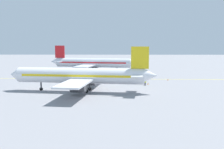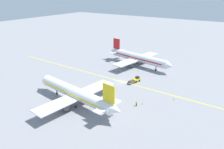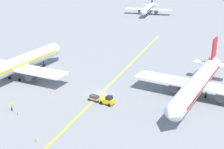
{
  "view_description": "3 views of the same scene",
  "coord_description": "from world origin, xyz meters",
  "px_view_note": "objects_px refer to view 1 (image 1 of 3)",
  "views": [
    {
      "loc": [
        -83.53,
        -5.73,
        11.06
      ],
      "look_at": [
        -4.9,
        -4.22,
        2.0
      ],
      "focal_mm": 42.0,
      "sensor_mm": 36.0,
      "label": 1
    },
    {
      "loc": [
        -66.06,
        -39.93,
        33.13
      ],
      "look_at": [
        -2.54,
        3.08,
        3.14
      ],
      "focal_mm": 35.0,
      "sensor_mm": 36.0,
      "label": 2
    },
    {
      "loc": [
        23.33,
        -59.25,
        28.14
      ],
      "look_at": [
        1.94,
        2.54,
        4.0
      ],
      "focal_mm": 50.0,
      "sensor_mm": 36.0,
      "label": 3
    }
  ],
  "objects_px": {
    "ground_crew_worker": "(145,82)",
    "traffic_cone_mid_apron": "(108,83)",
    "baggage_tug_white": "(113,75)",
    "baggage_cart_trailing": "(110,77)",
    "traffic_cone_by_wingtip": "(148,84)",
    "airplane_adjacent_stand": "(92,63)",
    "airplane_at_gate": "(82,76)",
    "traffic_cone_near_nose": "(168,80)"
  },
  "relations": [
    {
      "from": "traffic_cone_by_wingtip",
      "to": "airplane_adjacent_stand",
      "type": "bearing_deg",
      "value": 30.07
    },
    {
      "from": "baggage_cart_trailing",
      "to": "ground_crew_worker",
      "type": "xyz_separation_m",
      "value": [
        -13.67,
        -9.7,
        0.15
      ]
    },
    {
      "from": "ground_crew_worker",
      "to": "airplane_adjacent_stand",
      "type": "bearing_deg",
      "value": 27.28
    },
    {
      "from": "baggage_cart_trailing",
      "to": "traffic_cone_by_wingtip",
      "type": "xyz_separation_m",
      "value": [
        -11.68,
        -10.7,
        -0.49
      ]
    },
    {
      "from": "airplane_adjacent_stand",
      "to": "ground_crew_worker",
      "type": "height_order",
      "value": "airplane_adjacent_stand"
    },
    {
      "from": "baggage_tug_white",
      "to": "traffic_cone_mid_apron",
      "type": "distance_m",
      "value": 13.97
    },
    {
      "from": "baggage_cart_trailing",
      "to": "traffic_cone_by_wingtip",
      "type": "relative_size",
      "value": 5.18
    },
    {
      "from": "baggage_tug_white",
      "to": "traffic_cone_mid_apron",
      "type": "relative_size",
      "value": 5.93
    },
    {
      "from": "traffic_cone_mid_apron",
      "to": "traffic_cone_by_wingtip",
      "type": "relative_size",
      "value": 1.0
    },
    {
      "from": "traffic_cone_near_nose",
      "to": "airplane_adjacent_stand",
      "type": "bearing_deg",
      "value": 47.44
    },
    {
      "from": "airplane_at_gate",
      "to": "airplane_adjacent_stand",
      "type": "relative_size",
      "value": 1.0
    },
    {
      "from": "baggage_tug_white",
      "to": "ground_crew_worker",
      "type": "xyz_separation_m",
      "value": [
        -16.88,
        -8.95,
        0.01
      ]
    },
    {
      "from": "traffic_cone_near_nose",
      "to": "traffic_cone_by_wingtip",
      "type": "bearing_deg",
      "value": 139.93
    },
    {
      "from": "baggage_tug_white",
      "to": "baggage_cart_trailing",
      "type": "bearing_deg",
      "value": 166.75
    },
    {
      "from": "baggage_cart_trailing",
      "to": "airplane_adjacent_stand",
      "type": "bearing_deg",
      "value": 21.09
    },
    {
      "from": "airplane_at_gate",
      "to": "ground_crew_worker",
      "type": "height_order",
      "value": "airplane_at_gate"
    },
    {
      "from": "airplane_at_gate",
      "to": "airplane_adjacent_stand",
      "type": "height_order",
      "value": "same"
    },
    {
      "from": "airplane_at_gate",
      "to": "traffic_cone_mid_apron",
      "type": "distance_m",
      "value": 14.09
    },
    {
      "from": "airplane_at_gate",
      "to": "traffic_cone_near_nose",
      "type": "xyz_separation_m",
      "value": [
        19.86,
        -24.03,
        -3.43
      ]
    },
    {
      "from": "airplane_at_gate",
      "to": "ground_crew_worker",
      "type": "bearing_deg",
      "value": -59.42
    },
    {
      "from": "airplane_at_gate",
      "to": "traffic_cone_mid_apron",
      "type": "bearing_deg",
      "value": -25.19
    },
    {
      "from": "baggage_tug_white",
      "to": "traffic_cone_mid_apron",
      "type": "height_order",
      "value": "baggage_tug_white"
    },
    {
      "from": "ground_crew_worker",
      "to": "traffic_cone_by_wingtip",
      "type": "relative_size",
      "value": 3.05
    },
    {
      "from": "traffic_cone_mid_apron",
      "to": "traffic_cone_by_wingtip",
      "type": "height_order",
      "value": "same"
    },
    {
      "from": "baggage_cart_trailing",
      "to": "traffic_cone_mid_apron",
      "type": "distance_m",
      "value": 10.72
    },
    {
      "from": "baggage_cart_trailing",
      "to": "traffic_cone_near_nose",
      "type": "xyz_separation_m",
      "value": [
        -3.21,
        -17.83,
        -0.49
      ]
    },
    {
      "from": "airplane_at_gate",
      "to": "ground_crew_worker",
      "type": "relative_size",
      "value": 21.15
    },
    {
      "from": "baggage_tug_white",
      "to": "airplane_at_gate",
      "type": "bearing_deg",
      "value": 165.18
    },
    {
      "from": "baggage_cart_trailing",
      "to": "ground_crew_worker",
      "type": "height_order",
      "value": "ground_crew_worker"
    },
    {
      "from": "airplane_at_gate",
      "to": "traffic_cone_by_wingtip",
      "type": "distance_m",
      "value": 20.66
    },
    {
      "from": "baggage_tug_white",
      "to": "airplane_adjacent_stand",
      "type": "bearing_deg",
      "value": 26.65
    },
    {
      "from": "ground_crew_worker",
      "to": "traffic_cone_mid_apron",
      "type": "bearing_deg",
      "value": 73.57
    },
    {
      "from": "ground_crew_worker",
      "to": "traffic_cone_near_nose",
      "type": "bearing_deg",
      "value": -37.85
    },
    {
      "from": "baggage_tug_white",
      "to": "traffic_cone_mid_apron",
      "type": "bearing_deg",
      "value": 175.33
    },
    {
      "from": "ground_crew_worker",
      "to": "traffic_cone_near_nose",
      "type": "xyz_separation_m",
      "value": [
        10.46,
        -8.13,
        -0.63
      ]
    },
    {
      "from": "baggage_tug_white",
      "to": "baggage_cart_trailing",
      "type": "xyz_separation_m",
      "value": [
        -3.21,
        0.76,
        -0.14
      ]
    },
    {
      "from": "airplane_at_gate",
      "to": "baggage_cart_trailing",
      "type": "height_order",
      "value": "airplane_at_gate"
    },
    {
      "from": "traffic_cone_by_wingtip",
      "to": "traffic_cone_mid_apron",
      "type": "bearing_deg",
      "value": 84.93
    },
    {
      "from": "baggage_tug_white",
      "to": "traffic_cone_near_nose",
      "type": "distance_m",
      "value": 18.25
    },
    {
      "from": "traffic_cone_near_nose",
      "to": "traffic_cone_mid_apron",
      "type": "xyz_separation_m",
      "value": [
        -7.49,
        18.21,
        0.0
      ]
    },
    {
      "from": "airplane_adjacent_stand",
      "to": "traffic_cone_near_nose",
      "type": "xyz_separation_m",
      "value": [
        -23.6,
        -25.69,
        -3.43
      ]
    },
    {
      "from": "baggage_tug_white",
      "to": "baggage_cart_trailing",
      "type": "relative_size",
      "value": 1.14
    }
  ]
}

